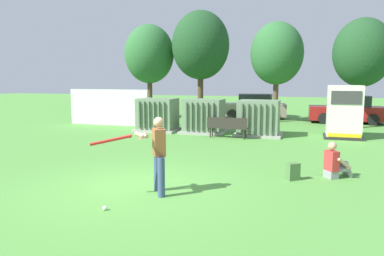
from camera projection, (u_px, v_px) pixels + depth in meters
name	position (u px, v px, depth m)	size (l,w,h in m)	color
ground_plane	(137.00, 187.00, 8.79)	(96.00, 96.00, 0.00)	#51933D
fence_panel	(109.00, 107.00, 20.63)	(4.80, 0.12, 2.00)	silver
transformer_west	(158.00, 115.00, 18.31)	(2.10, 1.70, 1.62)	#9E9B93
transformer_mid_west	(204.00, 117.00, 17.61)	(2.10, 1.70, 1.62)	#9E9B93
transformer_mid_east	(259.00, 119.00, 16.74)	(2.10, 1.70, 1.62)	#9E9B93
generator_enclosure	(344.00, 112.00, 16.03)	(1.60, 1.40, 2.30)	#262626
park_bench	(227.00, 126.00, 16.06)	(1.83, 0.54, 0.92)	#2D2823
batter	(156.00, 151.00, 8.18)	(1.47, 1.11, 1.74)	#384C75
sports_ball	(105.00, 208.00, 7.25)	(0.09, 0.09, 0.09)	white
seated_spectator	(335.00, 164.00, 9.62)	(0.78, 0.68, 0.96)	gray
backpack	(293.00, 172.00, 9.43)	(0.38, 0.37, 0.44)	#4C723F
tree_left	(149.00, 54.00, 23.81)	(3.18, 3.18, 6.07)	brown
tree_center_left	(201.00, 46.00, 22.57)	(3.52, 3.52, 6.72)	#4C3828
tree_center_right	(277.00, 54.00, 21.73)	(3.10, 3.10, 5.92)	brown
tree_right	(363.00, 53.00, 19.08)	(2.99, 2.99, 5.71)	#4C3828
parked_car_leftmost	(253.00, 107.00, 24.15)	(4.40, 2.37, 1.62)	gray
parked_car_left_of_center	(347.00, 110.00, 21.62)	(4.25, 2.01, 1.62)	maroon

